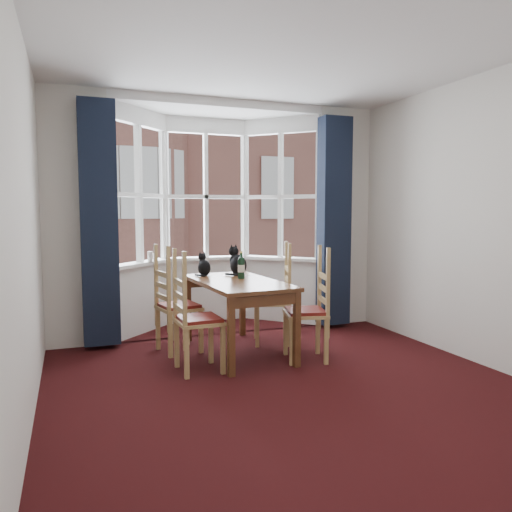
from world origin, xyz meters
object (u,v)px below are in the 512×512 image
chair_left_far (171,308)px  wine_bottle (241,267)px  chair_left_near (189,322)px  chair_right_near (315,313)px  cat_left (204,266)px  cat_right (238,263)px  candle_tall (150,257)px  chair_right_far (280,301)px  candle_short (155,257)px  dining_table (237,289)px

chair_left_far → wine_bottle: wine_bottle is taller
chair_left_near → chair_right_near: size_ratio=1.00×
cat_left → chair_left_far: bearing=-150.5°
chair_left_near → chair_left_far: bearing=93.4°
chair_left_far → cat_right: size_ratio=2.62×
wine_bottle → cat_left: bearing=130.1°
cat_right → chair_right_near: bearing=-60.7°
wine_bottle → candle_tall: wine_bottle is taller
chair_right_far → candle_short: bearing=140.1°
chair_left_near → chair_left_far: size_ratio=1.00×
dining_table → chair_right_near: size_ratio=1.62×
chair_right_far → wine_bottle: size_ratio=3.15×
dining_table → cat_left: size_ratio=5.50×
dining_table → cat_right: 0.50m
cat_left → wine_bottle: bearing=-49.9°
dining_table → cat_left: bearing=114.3°
chair_left_near → cat_right: 1.22m
candle_tall → chair_right_near: bearing=-51.3°
chair_right_far → candle_tall: bearing=142.4°
dining_table → candle_short: candle_short is taller
cat_left → chair_left_near: bearing=-112.4°
chair_right_far → cat_right: (-0.43, 0.20, 0.43)m
chair_right_far → chair_left_far: bearing=178.4°
cat_left → candle_tall: (-0.49, 0.72, 0.06)m
chair_left_far → candle_short: (0.01, 0.99, 0.45)m
chair_left_far → chair_right_near: 1.50m
chair_left_near → candle_short: bearing=91.2°
cat_right → candle_short: bearing=133.7°
candle_tall → candle_short: bearing=24.0°
dining_table → cat_left: (-0.23, 0.50, 0.20)m
chair_right_far → candle_tall: size_ratio=7.16×
candle_short → chair_left_far: bearing=-90.4°
dining_table → cat_left: cat_left is taller
cat_left → candle_short: 0.86m
chair_left_near → chair_right_far: bearing=29.0°
candle_short → wine_bottle: bearing=-56.9°
dining_table → candle_short: size_ratio=14.56×
dining_table → chair_left_near: chair_left_near is taller
chair_right_far → cat_right: bearing=155.6°
chair_left_far → cat_left: size_ratio=3.39×
dining_table → chair_left_far: size_ratio=1.62×
chair_right_far → cat_left: 0.94m
dining_table → chair_left_far: bearing=158.3°
chair_left_far → cat_left: (0.43, 0.24, 0.40)m
dining_table → wine_bottle: 0.27m
cat_right → candle_tall: 1.17m
chair_right_far → candle_tall: (-1.29, 0.99, 0.46)m
wine_bottle → chair_right_far: bearing=11.1°
chair_right_near → cat_left: cat_left is taller
chair_right_near → candle_tall: (-1.36, 1.70, 0.46)m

